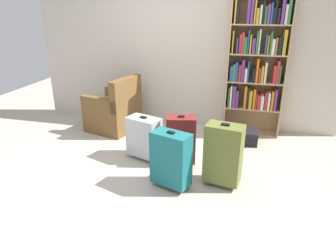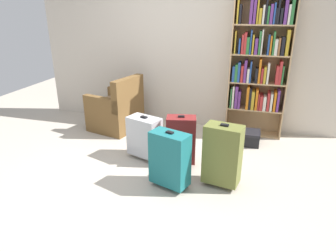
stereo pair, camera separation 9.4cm
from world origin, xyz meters
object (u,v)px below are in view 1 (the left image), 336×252
object	(u,v)px
suitcase_silver	(144,137)
mug	(152,129)
suitcase_dark_red	(181,140)
bookshelf	(257,63)
storage_box	(242,136)
armchair	(115,111)
suitcase_teal	(171,159)
suitcase_olive	(223,154)

from	to	relation	value
suitcase_silver	mug	bearing A→B (deg)	101.44
suitcase_silver	suitcase_dark_red	distance (m)	0.52
bookshelf	storage_box	xyz separation A→B (m)	(-0.12, -0.43, -1.03)
armchair	storage_box	bearing A→B (deg)	-0.62
mug	storage_box	bearing A→B (deg)	-3.27
armchair	suitcase_silver	distance (m)	1.17
suitcase_teal	bookshelf	bearing A→B (deg)	65.03
mug	suitcase_teal	distance (m)	1.71
suitcase_silver	suitcase_teal	size ratio (longest dim) A/B	0.87
mug	storage_box	distance (m)	1.46
mug	suitcase_dark_red	world-z (taller)	suitcase_dark_red
storage_box	suitcase_teal	bearing A→B (deg)	-117.58
suitcase_dark_red	storage_box	bearing A→B (deg)	49.75
suitcase_silver	suitcase_olive	size ratio (longest dim) A/B	0.79
armchair	suitcase_dark_red	world-z (taller)	armchair
bookshelf	suitcase_olive	xyz separation A→B (m)	(-0.31, -1.68, -0.75)
bookshelf	suitcase_silver	distance (m)	2.06
suitcase_olive	suitcase_silver	bearing A→B (deg)	159.14
armchair	suitcase_teal	size ratio (longest dim) A/B	1.31
suitcase_silver	armchair	bearing A→B (deg)	132.87
storage_box	suitcase_teal	distance (m)	1.64
bookshelf	storage_box	distance (m)	1.13
storage_box	suitcase_olive	xyz separation A→B (m)	(-0.19, -1.25, 0.29)
suitcase_silver	suitcase_olive	world-z (taller)	suitcase_olive
storage_box	suitcase_teal	world-z (taller)	suitcase_teal
mug	armchair	bearing A→B (deg)	-174.32
suitcase_dark_red	mug	bearing A→B (deg)	125.64
storage_box	suitcase_olive	distance (m)	1.29
suitcase_teal	suitcase_olive	xyz separation A→B (m)	(0.56, 0.19, 0.04)
suitcase_dark_red	suitcase_silver	bearing A→B (deg)	173.77
suitcase_teal	suitcase_olive	distance (m)	0.59
armchair	suitcase_teal	world-z (taller)	armchair
mug	suitcase_silver	distance (m)	0.98
suitcase_silver	suitcase_dark_red	bearing A→B (deg)	-6.23
bookshelf	suitcase_olive	size ratio (longest dim) A/B	2.77
suitcase_silver	storage_box	bearing A→B (deg)	33.39
suitcase_teal	suitcase_olive	world-z (taller)	suitcase_olive
mug	storage_box	size ratio (longest dim) A/B	0.26
bookshelf	suitcase_teal	bearing A→B (deg)	-114.97
storage_box	suitcase_olive	bearing A→B (deg)	-98.88
bookshelf	suitcase_silver	size ratio (longest dim) A/B	3.51
armchair	mug	bearing A→B (deg)	5.68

